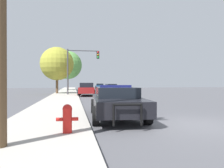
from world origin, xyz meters
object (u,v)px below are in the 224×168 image
(fire_hydrant, at_px, (67,118))
(car_background_oncoming, at_px, (111,88))
(car_background_midblock, at_px, (87,89))
(police_car, at_px, (116,101))
(tree_sidewalk_mid, at_px, (57,64))
(tree_sidewalk_far, at_px, (68,65))
(traffic_light, at_px, (80,63))
(car_background_distant, at_px, (100,86))

(fire_hydrant, relative_size, car_background_oncoming, 0.19)
(car_background_midblock, height_order, car_background_oncoming, car_background_midblock)
(police_car, height_order, tree_sidewalk_mid, tree_sidewalk_mid)
(car_background_midblock, bearing_deg, fire_hydrant, -90.52)
(police_car, relative_size, tree_sidewalk_far, 0.74)
(police_car, height_order, fire_hydrant, police_car)
(fire_hydrant, xyz_separation_m, tree_sidewalk_mid, (-1.86, 22.40, 3.34))
(traffic_light, distance_m, car_background_oncoming, 10.16)
(fire_hydrant, distance_m, car_background_oncoming, 28.43)
(car_background_oncoming, bearing_deg, traffic_light, 53.63)
(tree_sidewalk_mid, bearing_deg, car_background_distant, 69.72)
(traffic_light, bearing_deg, car_background_distant, 78.03)
(fire_hydrant, bearing_deg, tree_sidewalk_far, 91.35)
(traffic_light, distance_m, tree_sidewalk_mid, 4.03)
(car_background_midblock, relative_size, car_background_distant, 1.00)
(car_background_oncoming, bearing_deg, police_car, 75.98)
(fire_hydrant, xyz_separation_m, tree_sidewalk_far, (-0.84, 35.55, 4.21))
(traffic_light, height_order, car_background_oncoming, traffic_light)
(traffic_light, xyz_separation_m, car_background_midblock, (0.68, -0.96, -3.05))
(police_car, distance_m, car_background_distant, 41.53)
(car_background_midblock, height_order, tree_sidewalk_mid, tree_sidewalk_mid)
(fire_hydrant, relative_size, tree_sidewalk_mid, 0.13)
(police_car, distance_m, tree_sidewalk_mid, 19.97)
(car_background_oncoming, bearing_deg, fire_hydrant, 73.05)
(traffic_light, relative_size, tree_sidewalk_mid, 0.89)
(fire_hydrant, height_order, traffic_light, traffic_light)
(fire_hydrant, bearing_deg, car_background_oncoming, 77.65)
(police_car, height_order, car_background_distant, police_car)
(car_background_midblock, relative_size, tree_sidewalk_mid, 0.80)
(fire_hydrant, xyz_separation_m, car_background_distant, (6.26, 44.37, 0.13))
(fire_hydrant, relative_size, car_background_distant, 0.17)
(car_background_oncoming, height_order, tree_sidewalk_far, tree_sidewalk_far)
(traffic_light, bearing_deg, fire_hydrant, -92.90)
(fire_hydrant, bearing_deg, car_background_distant, 81.97)
(traffic_light, xyz_separation_m, car_background_oncoming, (5.09, 8.21, -3.13))
(fire_hydrant, bearing_deg, tree_sidewalk_mid, 94.76)
(traffic_light, bearing_deg, tree_sidewalk_far, 96.53)
(tree_sidewalk_mid, bearing_deg, tree_sidewalk_far, 85.54)
(car_background_oncoming, relative_size, tree_sidewalk_mid, 0.71)
(traffic_light, relative_size, car_background_distant, 1.12)
(police_car, bearing_deg, car_background_distant, -91.98)
(traffic_light, relative_size, tree_sidewalk_far, 0.72)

